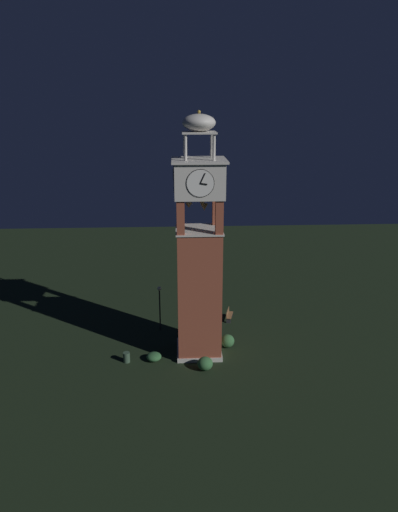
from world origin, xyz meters
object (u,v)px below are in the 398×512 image
Objects in this scene: lamp_post at (160,300)px; park_bench at (229,315)px; trash_bin at (127,357)px; clock_tower at (199,262)px.

park_bench is at bearing -164.60° from lamp_post.
park_bench is 11.19m from trash_bin.
clock_tower is 9.26m from trash_bin.
lamp_post is (3.20, -3.99, -4.81)m from clock_tower.
park_bench is 2.07× the size of trash_bin.
clock_tower is 23.23× the size of trash_bin.
park_bench is at bearing -141.02° from trash_bin.
clock_tower is 9.63m from park_bench.
lamp_post is at bearing -51.26° from clock_tower.
park_bench reaches higher than trash_bin.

